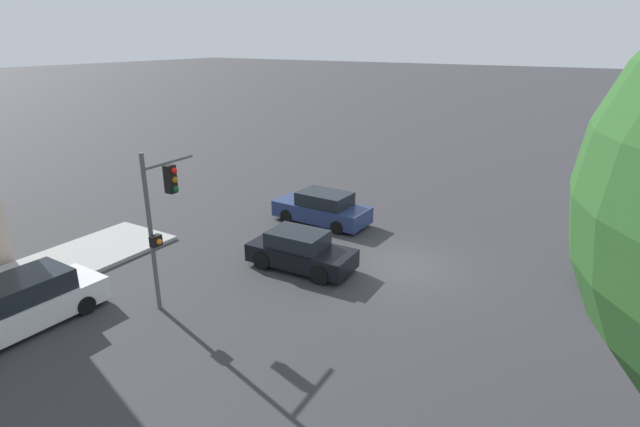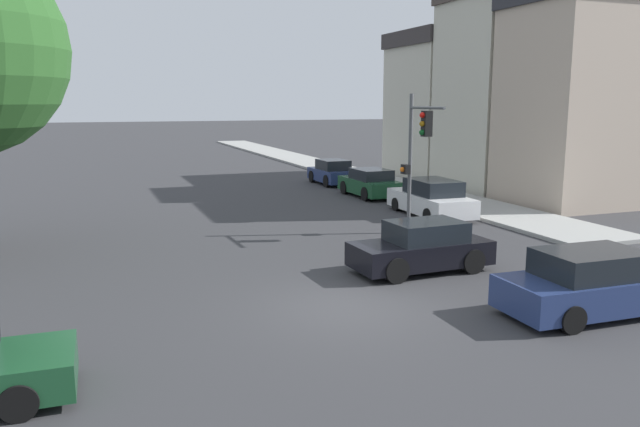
{
  "view_description": "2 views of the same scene",
  "coord_description": "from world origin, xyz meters",
  "px_view_note": "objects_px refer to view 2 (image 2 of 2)",
  "views": [
    {
      "loc": [
        -6.45,
        16.57,
        8.36
      ],
      "look_at": [
        2.32,
        2.33,
        2.43
      ],
      "focal_mm": 28.0,
      "sensor_mm": 36.0,
      "label": 1
    },
    {
      "loc": [
        -5.71,
        -13.22,
        4.86
      ],
      "look_at": [
        0.99,
        4.52,
        1.46
      ],
      "focal_mm": 35.0,
      "sensor_mm": 36.0,
      "label": 2
    }
  ],
  "objects_px": {
    "traffic_signal": "(417,145)",
    "crossing_car_0": "(595,284)",
    "crossing_car_1": "(422,248)",
    "parked_car_1": "(370,183)",
    "parked_car_0": "(431,199)",
    "parked_car_2": "(332,173)"
  },
  "relations": [
    {
      "from": "parked_car_0",
      "to": "traffic_signal",
      "type": "bearing_deg",
      "value": 143.29
    },
    {
      "from": "parked_car_2",
      "to": "crossing_car_0",
      "type": "bearing_deg",
      "value": 172.01
    },
    {
      "from": "parked_car_1",
      "to": "crossing_car_1",
      "type": "bearing_deg",
      "value": 159.5
    },
    {
      "from": "crossing_car_0",
      "to": "crossing_car_1",
      "type": "bearing_deg",
      "value": 113.48
    },
    {
      "from": "traffic_signal",
      "to": "parked_car_1",
      "type": "relative_size",
      "value": 1.23
    },
    {
      "from": "crossing_car_1",
      "to": "parked_car_0",
      "type": "bearing_deg",
      "value": -124.65
    },
    {
      "from": "traffic_signal",
      "to": "parked_car_2",
      "type": "relative_size",
      "value": 1.33
    },
    {
      "from": "parked_car_0",
      "to": "parked_car_2",
      "type": "height_order",
      "value": "parked_car_0"
    },
    {
      "from": "crossing_car_0",
      "to": "traffic_signal",
      "type": "bearing_deg",
      "value": 89.34
    },
    {
      "from": "crossing_car_0",
      "to": "parked_car_2",
      "type": "bearing_deg",
      "value": 84.54
    },
    {
      "from": "traffic_signal",
      "to": "crossing_car_0",
      "type": "xyz_separation_m",
      "value": [
        -0.36,
        -9.09,
        -2.63
      ]
    },
    {
      "from": "parked_car_0",
      "to": "crossing_car_0",
      "type": "bearing_deg",
      "value": 168.09
    },
    {
      "from": "crossing_car_1",
      "to": "parked_car_2",
      "type": "xyz_separation_m",
      "value": [
        4.81,
        19.05,
        0.0
      ]
    },
    {
      "from": "crossing_car_1",
      "to": "parked_car_1",
      "type": "distance_m",
      "value": 14.53
    },
    {
      "from": "traffic_signal",
      "to": "crossing_car_1",
      "type": "distance_m",
      "value": 5.61
    },
    {
      "from": "traffic_signal",
      "to": "crossing_car_0",
      "type": "bearing_deg",
      "value": 84.7
    },
    {
      "from": "traffic_signal",
      "to": "crossing_car_0",
      "type": "relative_size",
      "value": 1.12
    },
    {
      "from": "parked_car_1",
      "to": "parked_car_2",
      "type": "xyz_separation_m",
      "value": [
        0.02,
        5.33,
        0.0
      ]
    },
    {
      "from": "crossing_car_0",
      "to": "parked_car_1",
      "type": "xyz_separation_m",
      "value": [
        2.91,
        18.39,
        -0.02
      ]
    },
    {
      "from": "crossing_car_0",
      "to": "crossing_car_1",
      "type": "height_order",
      "value": "crossing_car_0"
    },
    {
      "from": "crossing_car_1",
      "to": "parked_car_2",
      "type": "relative_size",
      "value": 1.06
    },
    {
      "from": "crossing_car_0",
      "to": "parked_car_2",
      "type": "distance_m",
      "value": 23.9
    }
  ]
}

